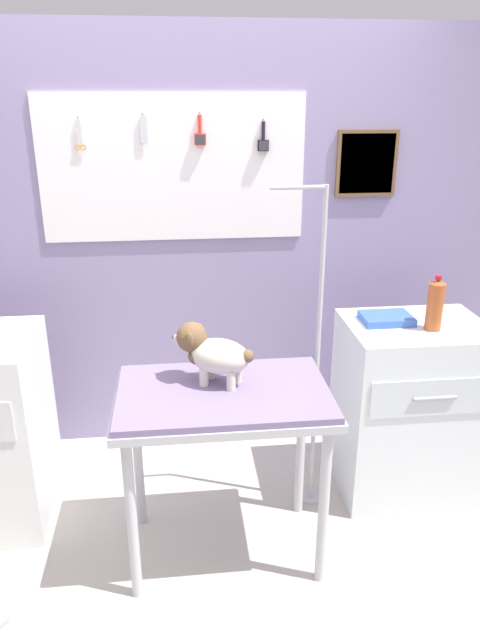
{
  "coord_description": "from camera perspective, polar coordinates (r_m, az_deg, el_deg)",
  "views": [
    {
      "loc": [
        -0.1,
        -1.89,
        1.96
      ],
      "look_at": [
        0.15,
        0.31,
        1.1
      ],
      "focal_mm": 32.9,
      "sensor_mm": 36.0,
      "label": 1
    }
  ],
  "objects": [
    {
      "name": "ground",
      "position": [
        2.74,
        -2.56,
        -25.03
      ],
      "size": [
        4.4,
        4.0,
        0.04
      ],
      "primitive_type": "cube",
      "color": "#B4ADA1"
    },
    {
      "name": "grooming_table",
      "position": [
        2.47,
        -1.59,
        -8.79
      ],
      "size": [
        0.9,
        0.57,
        0.82
      ],
      "color": "#B7B7BC",
      "rests_on": "ground"
    },
    {
      "name": "supply_tray",
      "position": [
        2.94,
        14.06,
        0.15
      ],
      "size": [
        0.24,
        0.18,
        0.04
      ],
      "color": "#3961C2",
      "rests_on": "cabinet_right"
    },
    {
      "name": "grooming_arm",
      "position": [
        2.8,
        7.3,
        -4.68
      ],
      "size": [
        0.3,
        0.11,
        1.6
      ],
      "color": "#B7B7BC",
      "rests_on": "ground"
    },
    {
      "name": "rear_wall_panel",
      "position": [
        3.27,
        -4.42,
        7.11
      ],
      "size": [
        4.0,
        0.11,
        2.3
      ],
      "color": "#8C7EA8",
      "rests_on": "ground"
    },
    {
      "name": "soda_bottle",
      "position": [
        2.87,
        18.45,
        1.41
      ],
      "size": [
        0.08,
        0.08,
        0.27
      ],
      "color": "#B05225",
      "rests_on": "cabinet_right"
    },
    {
      "name": "cabinet_right",
      "position": [
        3.15,
        16.01,
        -8.17
      ],
      "size": [
        0.68,
        0.54,
        0.92
      ],
      "color": "silver",
      "rests_on": "ground"
    },
    {
      "name": "dog",
      "position": [
        2.43,
        -2.79,
        -3.16
      ],
      "size": [
        0.35,
        0.26,
        0.26
      ],
      "color": "beige",
      "rests_on": "grooming_table"
    }
  ]
}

